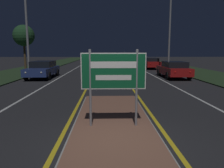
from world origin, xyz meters
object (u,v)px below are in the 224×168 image
at_px(car_receding_0, 174,69).
at_px(car_receding_2, 121,60).
at_px(car_receding_1, 151,63).
at_px(car_approaching_0, 43,69).
at_px(car_receding_3, 134,58).
at_px(streetlight_right_near, 171,4).
at_px(highway_sign, 114,74).

distance_m(car_receding_0, car_receding_2, 20.59).
distance_m(car_receding_1, car_approaching_0, 14.52).
height_order(car_receding_1, car_receding_2, car_receding_1).
bearing_deg(car_receding_3, streetlight_right_near, -89.72).
distance_m(car_receding_3, car_approaching_0, 31.20).
bearing_deg(car_receding_1, highway_sign, -104.33).
bearing_deg(car_receding_0, highway_sign, -114.42).
relative_size(car_receding_3, car_approaching_0, 0.98).
relative_size(car_receding_1, car_approaching_0, 0.97).
bearing_deg(car_receding_1, car_receding_0, -90.29).
bearing_deg(car_receding_3, highway_sign, -98.27).
relative_size(streetlight_right_near, car_receding_2, 2.76).
bearing_deg(highway_sign, car_receding_2, 85.52).
xyz_separation_m(car_receding_2, car_approaching_0, (-8.11, -20.06, 0.03)).
xyz_separation_m(highway_sign, car_receding_1, (5.57, 21.82, -0.86)).
relative_size(car_receding_2, car_approaching_0, 0.85).
xyz_separation_m(highway_sign, car_receding_0, (5.53, 12.17, -0.87)).
bearing_deg(car_receding_2, car_receding_1, -74.27).
bearing_deg(streetlight_right_near, car_receding_0, -99.46).
bearing_deg(car_approaching_0, car_receding_2, 67.98).
bearing_deg(car_receding_2, car_approaching_0, -112.02).
bearing_deg(car_receding_3, car_receding_2, -111.29).
relative_size(car_receding_2, car_receding_3, 0.86).
xyz_separation_m(highway_sign, streetlight_right_near, (6.15, 15.91, 5.24)).
bearing_deg(car_receding_0, car_receding_1, 89.71).
xyz_separation_m(highway_sign, car_receding_2, (2.55, 32.55, -0.90)).
height_order(highway_sign, car_receding_2, highway_sign).
relative_size(highway_sign, car_receding_1, 0.47).
relative_size(streetlight_right_near, car_receding_0, 2.42).
bearing_deg(car_receding_1, car_receding_2, 105.73).
bearing_deg(car_receding_0, streetlight_right_near, 80.54).
relative_size(car_receding_0, car_receding_1, 0.99).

